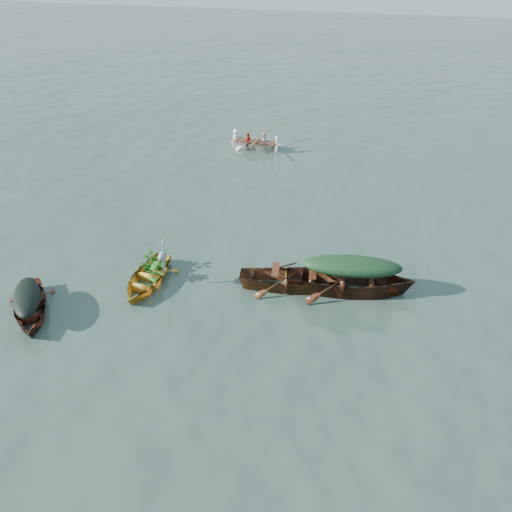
{
  "coord_description": "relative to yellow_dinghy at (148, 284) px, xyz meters",
  "views": [
    {
      "loc": [
        4.6,
        -9.19,
        8.35
      ],
      "look_at": [
        0.97,
        2.78,
        0.5
      ],
      "focal_mm": 35.0,
      "sensor_mm": 36.0,
      "label": 1
    }
  ],
  "objects": [
    {
      "name": "green_tarp_cover",
      "position": [
        5.63,
        1.32,
        0.86
      ],
      "size": [
        2.83,
        1.33,
        0.52
      ],
      "primitive_type": "ellipsoid",
      "rotation": [
        0.0,
        0.0,
        1.75
      ],
      "color": "#173818",
      "rests_on": "green_tarp_boat"
    },
    {
      "name": "ground",
      "position": [
        1.82,
        -1.17,
        0.0
      ],
      "size": [
        140.0,
        140.0,
        0.0
      ],
      "primitive_type": "plane",
      "color": "#364C41",
      "rests_on": "ground"
    },
    {
      "name": "rowed_boat",
      "position": [
        -0.23,
        11.61,
        0.0
      ],
      "size": [
        3.6,
        1.25,
        0.8
      ],
      "primitive_type": "imported",
      "rotation": [
        0.0,
        0.0,
        1.52
      ],
      "color": "white",
      "rests_on": "ground"
    },
    {
      "name": "heron",
      "position": [
        0.55,
        0.08,
        0.87
      ],
      "size": [
        0.3,
        0.41,
        0.92
      ],
      "primitive_type": null,
      "rotation": [
        0.0,
        0.0,
        0.05
      ],
      "color": "#94989C",
      "rests_on": "yellow_dinghy"
    },
    {
      "name": "rowers",
      "position": [
        -0.23,
        11.61,
        0.78
      ],
      "size": [
        2.53,
        1.09,
        0.76
      ],
      "primitive_type": "imported",
      "rotation": [
        0.0,
        0.0,
        1.52
      ],
      "color": "white",
      "rests_on": "rowed_boat"
    },
    {
      "name": "yellow_dinghy",
      "position": [
        0.0,
        0.0,
        0.0
      ],
      "size": [
        1.47,
        3.12,
        0.82
      ],
      "primitive_type": "imported",
      "rotation": [
        0.0,
        0.0,
        0.05
      ],
      "color": "gold",
      "rests_on": "ground"
    },
    {
      "name": "open_wooden_boat",
      "position": [
        4.08,
        1.03,
        0.0
      ],
      "size": [
        4.42,
        2.09,
        0.98
      ],
      "primitive_type": "imported",
      "rotation": [
        0.0,
        0.0,
        1.76
      ],
      "color": "brown",
      "rests_on": "ground"
    },
    {
      "name": "dinghy_weeds",
      "position": [
        0.0,
        0.55,
        0.71
      ],
      "size": [
        0.74,
        0.93,
        0.6
      ],
      "primitive_type": "imported",
      "rotation": [
        0.0,
        0.0,
        0.05
      ],
      "color": "#1D5F18",
      "rests_on": "yellow_dinghy"
    },
    {
      "name": "oars",
      "position": [
        -0.23,
        11.61,
        0.43
      ],
      "size": [
        0.74,
        2.63,
        0.06
      ],
      "primitive_type": null,
      "rotation": [
        0.0,
        0.0,
        1.52
      ],
      "color": "#A5833E",
      "rests_on": "rowed_boat"
    },
    {
      "name": "thwart_benches",
      "position": [
        4.08,
        1.03,
        0.51
      ],
      "size": [
        2.24,
        1.18,
        0.04
      ],
      "primitive_type": null,
      "rotation": [
        0.0,
        0.0,
        1.76
      ],
      "color": "#481F10",
      "rests_on": "open_wooden_boat"
    },
    {
      "name": "green_tarp_boat",
      "position": [
        5.63,
        1.32,
        0.0
      ],
      "size": [
        5.14,
        2.42,
        1.19
      ],
      "primitive_type": "imported",
      "rotation": [
        0.0,
        0.0,
        1.75
      ],
      "color": "#4D2A12",
      "rests_on": "ground"
    },
    {
      "name": "dark_covered_boat",
      "position": [
        -2.32,
        -2.12,
        0.0
      ],
      "size": [
        2.98,
        3.4,
        0.81
      ],
      "primitive_type": "imported",
      "rotation": [
        0.0,
        0.0,
        0.64
      ],
      "color": "#542413",
      "rests_on": "ground"
    },
    {
      "name": "dark_tarp_cover",
      "position": [
        -2.32,
        -2.12,
        0.6
      ],
      "size": [
        1.64,
        1.87,
        0.4
      ],
      "primitive_type": "ellipsoid",
      "rotation": [
        0.0,
        0.0,
        0.64
      ],
      "color": "black",
      "rests_on": "dark_covered_boat"
    }
  ]
}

